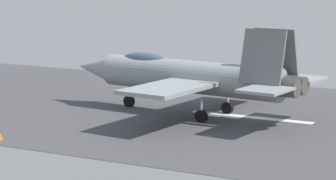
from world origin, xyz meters
name	(u,v)px	position (x,y,z in m)	size (l,w,h in m)	color
ground_plane	(245,117)	(0.00, 0.00, 0.00)	(400.00, 400.00, 0.00)	slate
runway_strip	(245,117)	(-0.02, 0.00, 0.01)	(240.00, 26.00, 0.02)	#464445
fighter_jet	(189,76)	(3.43, 0.98, 2.49)	(17.12, 14.01, 5.69)	gray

